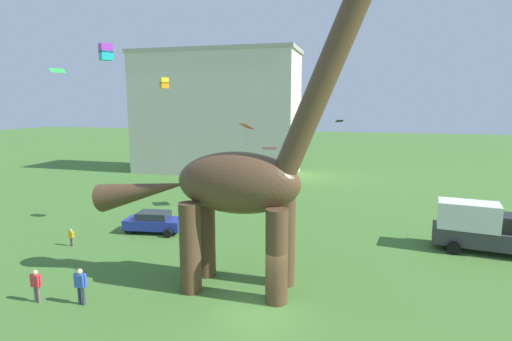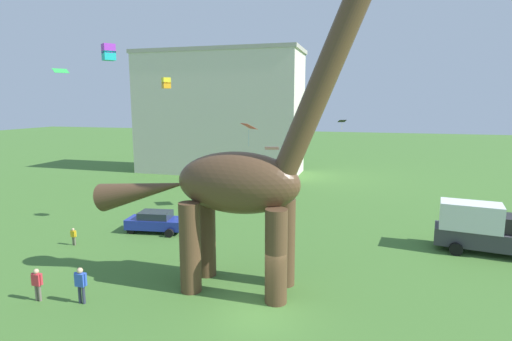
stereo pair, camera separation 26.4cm
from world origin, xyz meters
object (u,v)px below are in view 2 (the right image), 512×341
object	(u,v)px
dinosaur_sculpture	(236,183)
person_photographer	(73,235)
person_strolling_adult	(37,281)
kite_mid_right	(272,148)
parked_box_truck	(481,227)
kite_near_low	(166,83)
parked_sedan_left	(156,221)
kite_drifting	(61,71)
kite_apex	(342,121)
kite_near_high	(249,126)
person_watching_child	(81,282)
kite_high_left	(109,52)

from	to	relation	value
dinosaur_sculpture	person_photographer	world-z (taller)	dinosaur_sculpture
person_strolling_adult	kite_mid_right	world-z (taller)	kite_mid_right
parked_box_truck	kite_mid_right	size ratio (longest dim) A/B	3.84
kite_near_low	person_photographer	bearing A→B (deg)	-130.49
parked_sedan_left	kite_near_low	distance (m)	10.17
person_photographer	kite_drifting	distance (m)	13.11
kite_apex	kite_near_high	xyz separation A→B (m)	(-7.68, -3.05, -0.41)
parked_sedan_left	kite_near_low	xyz separation A→B (m)	(0.63, 1.19, 10.08)
person_watching_child	kite_near_low	xyz separation A→B (m)	(-1.46, 11.88, 9.80)
kite_drifting	kite_near_high	world-z (taller)	kite_drifting
person_photographer	kite_high_left	distance (m)	14.18
parked_box_truck	kite_high_left	distance (m)	29.35
parked_box_truck	kite_near_low	world-z (taller)	kite_near_low
person_watching_child	parked_box_truck	bearing A→B (deg)	-175.55
person_photographer	person_strolling_adult	bearing A→B (deg)	-141.37
person_strolling_adult	person_watching_child	bearing A→B (deg)	64.07
person_photographer	kite_mid_right	distance (m)	19.22
parked_sedan_left	kite_high_left	xyz separation A→B (m)	(-4.80, 2.29, 12.54)
dinosaur_sculpture	kite_mid_right	distance (m)	19.06
kite_near_low	kite_apex	world-z (taller)	kite_near_low
person_photographer	kite_apex	xyz separation A→B (m)	(16.47, 14.76, 7.16)
person_watching_child	kite_apex	xyz separation A→B (m)	(10.52, 21.38, 6.80)
parked_sedan_left	kite_mid_right	bearing A→B (deg)	55.37
parked_box_truck	parked_sedan_left	bearing A→B (deg)	-166.16
dinosaur_sculpture	kite_near_low	xyz separation A→B (m)	(-8.07, 8.24, 5.34)
parked_box_truck	person_watching_child	distance (m)	23.67
kite_drifting	person_photographer	bearing A→B (deg)	-49.03
parked_box_truck	kite_high_left	world-z (taller)	kite_high_left
dinosaur_sculpture	kite_high_left	distance (m)	18.18
parked_sedan_left	kite_apex	xyz separation A→B (m)	(12.61, 10.68, 7.08)
parked_sedan_left	person_photographer	distance (m)	5.62
person_watching_child	kite_apex	bearing A→B (deg)	-143.96
person_strolling_adult	dinosaur_sculpture	bearing A→B (deg)	79.29
kite_mid_right	kite_near_high	bearing A→B (deg)	-104.32
kite_apex	kite_mid_right	size ratio (longest dim) A/B	0.59
parked_box_truck	kite_near_high	bearing A→B (deg)	170.48
parked_box_truck	person_watching_child	world-z (taller)	parked_box_truck
kite_drifting	kite_near_high	distance (m)	15.45
dinosaur_sculpture	person_watching_child	distance (m)	8.77
kite_high_left	kite_drifting	size ratio (longest dim) A/B	0.94
person_watching_child	kite_mid_right	bearing A→B (deg)	-127.62
kite_mid_right	kite_high_left	bearing A→B (deg)	-138.62
kite_near_high	kite_mid_right	world-z (taller)	kite_near_high
parked_sedan_left	person_watching_child	world-z (taller)	person_watching_child
person_strolling_adult	kite_apex	bearing A→B (deg)	114.54
person_watching_child	kite_mid_right	world-z (taller)	kite_mid_right
dinosaur_sculpture	parked_box_truck	distance (m)	16.60
kite_near_low	kite_drifting	xyz separation A→B (m)	(-8.95, -0.14, 1.04)
parked_sedan_left	kite_high_left	bearing A→B (deg)	146.81
kite_drifting	dinosaur_sculpture	bearing A→B (deg)	-25.45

